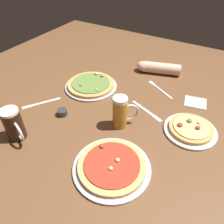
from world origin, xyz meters
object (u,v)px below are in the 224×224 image
at_px(beer_mug_dark, 14,125).
at_px(napkin_folded, 195,102).
at_px(pizza_plate_far, 91,85).
at_px(fork_left, 160,89).
at_px(pizza_plate_side, 190,129).
at_px(knife_spare, 41,103).
at_px(diner_arm, 157,68).
at_px(pizza_plate_near, 112,166).
at_px(knife_right, 147,111).
at_px(beer_mug_amber, 121,112).
at_px(ramekin_sauce, 62,112).

xyz_separation_m(beer_mug_dark, napkin_folded, (0.68, 0.73, -0.08)).
distance_m(pizza_plate_far, fork_left, 0.44).
distance_m(beer_mug_dark, napkin_folded, 1.00).
bearing_deg(pizza_plate_far, fork_left, 27.40).
xyz_separation_m(pizza_plate_side, fork_left, (-0.27, 0.28, -0.01)).
relative_size(pizza_plate_far, fork_left, 1.61).
xyz_separation_m(pizza_plate_far, knife_spare, (-0.15, -0.29, -0.01)).
distance_m(fork_left, diner_arm, 0.21).
xyz_separation_m(pizza_plate_far, beer_mug_dark, (-0.05, -0.55, 0.07)).
height_order(pizza_plate_near, knife_spare, pizza_plate_near).
bearing_deg(pizza_plate_side, knife_right, 171.89).
height_order(napkin_folded, diner_arm, diner_arm).
distance_m(pizza_plate_near, pizza_plate_side, 0.46).
bearing_deg(pizza_plate_near, pizza_plate_side, 60.16).
relative_size(napkin_folded, knife_spare, 0.62).
distance_m(pizza_plate_side, fork_left, 0.39).
bearing_deg(napkin_folded, knife_spare, -148.94).
distance_m(pizza_plate_near, beer_mug_amber, 0.28).
distance_m(knife_right, diner_arm, 0.45).
xyz_separation_m(ramekin_sauce, knife_right, (0.39, 0.27, -0.01)).
height_order(napkin_folded, knife_spare, napkin_folded).
distance_m(pizza_plate_far, napkin_folded, 0.65).
xyz_separation_m(pizza_plate_side, napkin_folded, (-0.04, 0.26, -0.01)).
xyz_separation_m(beer_mug_amber, fork_left, (0.05, 0.42, -0.08)).
distance_m(beer_mug_dark, knife_spare, 0.29).
xyz_separation_m(fork_left, knife_spare, (-0.55, -0.50, 0.00)).
bearing_deg(pizza_plate_far, knife_spare, -117.83).
height_order(ramekin_sauce, napkin_folded, ramekin_sauce).
distance_m(beer_mug_dark, fork_left, 0.88).
xyz_separation_m(beer_mug_dark, knife_spare, (-0.10, 0.26, -0.08)).
distance_m(pizza_plate_side, knife_right, 0.26).
bearing_deg(pizza_plate_side, fork_left, 133.94).
height_order(pizza_plate_near, knife_right, pizza_plate_near).
bearing_deg(ramekin_sauce, pizza_plate_near, -21.75).
bearing_deg(beer_mug_amber, pizza_plate_far, 147.39).
relative_size(ramekin_sauce, napkin_folded, 0.45).
height_order(beer_mug_amber, napkin_folded, beer_mug_amber).
bearing_deg(pizza_plate_near, fork_left, 93.79).
relative_size(beer_mug_dark, knife_right, 0.78).
distance_m(beer_mug_amber, fork_left, 0.43).
bearing_deg(knife_right, beer_mug_amber, -112.48).
bearing_deg(ramekin_sauce, beer_mug_amber, 16.05).
xyz_separation_m(pizza_plate_far, napkin_folded, (0.63, 0.18, -0.01)).
relative_size(pizza_plate_side, ramekin_sauce, 4.77).
height_order(pizza_plate_side, ramekin_sauce, pizza_plate_side).
relative_size(pizza_plate_near, diner_arm, 1.11).
height_order(knife_right, knife_spare, same).
bearing_deg(diner_arm, pizza_plate_near, -80.60).
relative_size(pizza_plate_far, beer_mug_dark, 1.98).
xyz_separation_m(beer_mug_amber, knife_right, (0.07, 0.17, -0.08)).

